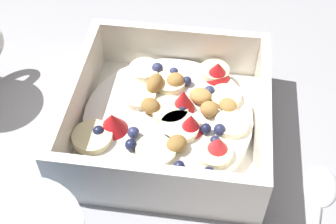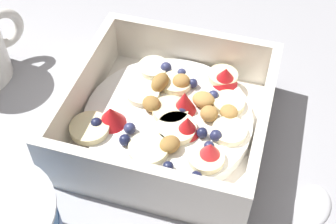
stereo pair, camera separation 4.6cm
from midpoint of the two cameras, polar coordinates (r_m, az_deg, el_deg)
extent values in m
plane|color=#9E9EA3|center=(0.47, -1.40, -4.35)|extent=(2.40, 2.40, 0.00)
cube|color=white|center=(0.48, -2.75, -2.15)|extent=(0.20, 0.20, 0.01)
cube|color=white|center=(0.52, -1.12, 7.50)|extent=(0.20, 0.01, 0.06)
cube|color=white|center=(0.40, -5.14, -9.76)|extent=(0.20, 0.01, 0.06)
cube|color=white|center=(0.45, 8.73, -1.20)|extent=(0.01, 0.18, 0.06)
cube|color=white|center=(0.48, -13.84, 1.13)|extent=(0.01, 0.18, 0.06)
cylinder|color=white|center=(0.47, -2.80, -1.15)|extent=(0.17, 0.17, 0.02)
cylinder|color=#F7EFC6|center=(0.45, 5.05, -1.67)|extent=(0.04, 0.04, 0.01)
cylinder|color=beige|center=(0.46, -2.60, 0.03)|extent=(0.04, 0.04, 0.01)
cylinder|color=beige|center=(0.45, -12.32, -3.22)|extent=(0.05, 0.05, 0.01)
cylinder|color=beige|center=(0.43, 2.73, -5.28)|extent=(0.04, 0.04, 0.01)
cylinder|color=#F7EFC6|center=(0.51, -5.56, 5.15)|extent=(0.04, 0.04, 0.01)
cylinder|color=beige|center=(0.48, 4.43, 1.77)|extent=(0.03, 0.03, 0.01)
cylinder|color=#F4EAB7|center=(0.49, -2.42, 3.57)|extent=(0.04, 0.04, 0.01)
cylinder|color=beige|center=(0.43, -4.58, -5.03)|extent=(0.05, 0.05, 0.01)
cylinder|color=#F7EFC6|center=(0.48, -6.37, 1.80)|extent=(0.04, 0.04, 0.01)
cylinder|color=#F7EFC6|center=(0.45, -1.04, -1.89)|extent=(0.05, 0.05, 0.01)
cylinder|color=beige|center=(0.50, 3.21, 5.00)|extent=(0.04, 0.04, 0.01)
cone|color=red|center=(0.42, 3.17, -4.42)|extent=(0.03, 0.03, 0.02)
cone|color=red|center=(0.44, -0.21, -2.05)|extent=(0.03, 0.03, 0.02)
cone|color=red|center=(0.46, -0.66, 1.35)|extent=(0.03, 0.03, 0.03)
cone|color=red|center=(0.49, 3.56, 5.07)|extent=(0.03, 0.03, 0.02)
cone|color=red|center=(0.45, -9.86, -1.40)|extent=(0.04, 0.04, 0.02)
sphere|color=navy|center=(0.48, 2.45, 2.47)|extent=(0.01, 0.01, 0.01)
sphere|color=#191E3D|center=(0.43, -7.68, -4.24)|extent=(0.01, 0.01, 0.01)
sphere|color=navy|center=(0.50, -1.92, 4.86)|extent=(0.01, 0.01, 0.01)
sphere|color=#23284C|center=(0.49, -0.42, 3.76)|extent=(0.01, 0.01, 0.01)
sphere|color=navy|center=(0.44, -7.30, -2.73)|extent=(0.01, 0.01, 0.01)
sphere|color=#23284C|center=(0.44, 3.53, -2.26)|extent=(0.01, 0.01, 0.01)
sphere|color=#191E3D|center=(0.42, -1.76, -6.94)|extent=(0.01, 0.01, 0.01)
sphere|color=#191E3D|center=(0.45, -11.56, -2.52)|extent=(0.01, 0.01, 0.01)
sphere|color=#23284C|center=(0.43, 2.89, -3.84)|extent=(0.01, 0.01, 0.01)
sphere|color=navy|center=(0.50, -3.96, 5.32)|extent=(0.01, 0.01, 0.01)
sphere|color=navy|center=(0.46, -1.08, 0.40)|extent=(0.01, 0.01, 0.01)
sphere|color=#191E3D|center=(0.44, 1.82, -2.05)|extent=(0.01, 0.01, 0.01)
sphere|color=#191E3D|center=(0.41, 1.92, -7.76)|extent=(0.01, 0.01, 0.01)
ellipsoid|color=#AD7F42|center=(0.46, 4.67, 0.65)|extent=(0.03, 0.03, 0.01)
ellipsoid|color=olive|center=(0.46, -5.06, 0.63)|extent=(0.03, 0.03, 0.01)
ellipsoid|color=olive|center=(0.43, -1.51, -4.20)|extent=(0.03, 0.03, 0.01)
ellipsoid|color=#AD7F42|center=(0.49, -1.78, 3.84)|extent=(0.02, 0.02, 0.02)
ellipsoid|color=olive|center=(0.48, -4.39, 3.41)|extent=(0.02, 0.03, 0.02)
ellipsoid|color=#AD7F42|center=(0.46, 2.28, 0.22)|extent=(0.02, 0.02, 0.01)
ellipsoid|color=tan|center=(0.47, 1.29, 1.89)|extent=(0.02, 0.02, 0.01)
ellipsoid|color=silver|center=(0.45, 15.91, -8.81)|extent=(0.04, 0.05, 0.01)
camera|label=1|loc=(0.02, -92.87, -3.19)|focal=48.94mm
camera|label=2|loc=(0.02, 87.13, 3.19)|focal=48.94mm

